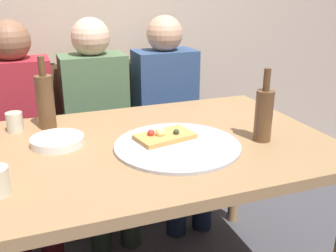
{
  "coord_description": "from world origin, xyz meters",
  "views": [
    {
      "loc": [
        -0.36,
        -1.33,
        1.33
      ],
      "look_at": [
        0.14,
        0.02,
        0.8
      ],
      "focal_mm": 41.42,
      "sensor_mm": 36.0,
      "label": 1
    }
  ],
  "objects_px": {
    "beer_bottle": "(45,100)",
    "chair_middle": "(95,129)",
    "pizza_slice_last": "(164,136)",
    "guest_in_sweater": "(21,125)",
    "chair_left": "(23,138)",
    "guest_in_beanie": "(99,117)",
    "wine_bottle": "(264,114)",
    "chair_right": "(162,121)",
    "tumbler_near": "(15,122)",
    "pizza_tray": "(177,146)",
    "dining_table": "(136,163)",
    "plate_stack": "(57,141)",
    "guest_by_wall": "(170,108)"
  },
  "relations": [
    {
      "from": "pizza_slice_last",
      "to": "tumbler_near",
      "type": "relative_size",
      "value": 2.97
    },
    {
      "from": "dining_table",
      "to": "chair_middle",
      "type": "bearing_deg",
      "value": 90.79
    },
    {
      "from": "wine_bottle",
      "to": "beer_bottle",
      "type": "relative_size",
      "value": 0.94
    },
    {
      "from": "dining_table",
      "to": "guest_in_sweater",
      "type": "distance_m",
      "value": 0.83
    },
    {
      "from": "guest_in_sweater",
      "to": "guest_by_wall",
      "type": "xyz_separation_m",
      "value": [
        0.83,
        0.0,
        0.0
      ]
    },
    {
      "from": "pizza_slice_last",
      "to": "plate_stack",
      "type": "distance_m",
      "value": 0.41
    },
    {
      "from": "chair_left",
      "to": "pizza_tray",
      "type": "bearing_deg",
      "value": 120.52
    },
    {
      "from": "chair_middle",
      "to": "guest_in_sweater",
      "type": "relative_size",
      "value": 0.77
    },
    {
      "from": "chair_left",
      "to": "guest_by_wall",
      "type": "xyz_separation_m",
      "value": [
        0.83,
        -0.15,
        0.13
      ]
    },
    {
      "from": "pizza_tray",
      "to": "guest_in_sweater",
      "type": "height_order",
      "value": "guest_in_sweater"
    },
    {
      "from": "wine_bottle",
      "to": "beer_bottle",
      "type": "xyz_separation_m",
      "value": [
        -0.77,
        0.45,
        0.01
      ]
    },
    {
      "from": "plate_stack",
      "to": "chair_middle",
      "type": "distance_m",
      "value": 0.85
    },
    {
      "from": "pizza_slice_last",
      "to": "guest_by_wall",
      "type": "xyz_separation_m",
      "value": [
        0.3,
        0.73,
        -0.14
      ]
    },
    {
      "from": "dining_table",
      "to": "chair_right",
      "type": "relative_size",
      "value": 1.68
    },
    {
      "from": "dining_table",
      "to": "guest_in_sweater",
      "type": "height_order",
      "value": "guest_in_sweater"
    },
    {
      "from": "dining_table",
      "to": "pizza_tray",
      "type": "distance_m",
      "value": 0.18
    },
    {
      "from": "pizza_slice_last",
      "to": "chair_right",
      "type": "height_order",
      "value": "chair_right"
    },
    {
      "from": "tumbler_near",
      "to": "chair_left",
      "type": "xyz_separation_m",
      "value": [
        0.01,
        0.56,
        -0.28
      ]
    },
    {
      "from": "beer_bottle",
      "to": "tumbler_near",
      "type": "height_order",
      "value": "beer_bottle"
    },
    {
      "from": "pizza_slice_last",
      "to": "beer_bottle",
      "type": "bearing_deg",
      "value": 141.53
    },
    {
      "from": "pizza_tray",
      "to": "tumbler_near",
      "type": "bearing_deg",
      "value": 145.48
    },
    {
      "from": "dining_table",
      "to": "chair_middle",
      "type": "relative_size",
      "value": 1.68
    },
    {
      "from": "pizza_slice_last",
      "to": "plate_stack",
      "type": "bearing_deg",
      "value": 163.76
    },
    {
      "from": "pizza_slice_last",
      "to": "guest_in_sweater",
      "type": "relative_size",
      "value": 0.21
    },
    {
      "from": "guest_in_sweater",
      "to": "guest_in_beanie",
      "type": "distance_m",
      "value": 0.41
    },
    {
      "from": "guest_by_wall",
      "to": "chair_right",
      "type": "bearing_deg",
      "value": -90.0
    },
    {
      "from": "tumbler_near",
      "to": "guest_in_beanie",
      "type": "xyz_separation_m",
      "value": [
        0.42,
        0.41,
        -0.15
      ]
    },
    {
      "from": "dining_table",
      "to": "chair_middle",
      "type": "distance_m",
      "value": 0.88
    },
    {
      "from": "chair_left",
      "to": "guest_in_beanie",
      "type": "xyz_separation_m",
      "value": [
        0.41,
        -0.15,
        0.13
      ]
    },
    {
      "from": "dining_table",
      "to": "plate_stack",
      "type": "xyz_separation_m",
      "value": [
        -0.28,
        0.1,
        0.09
      ]
    },
    {
      "from": "pizza_slice_last",
      "to": "guest_by_wall",
      "type": "bearing_deg",
      "value": 67.46
    },
    {
      "from": "chair_left",
      "to": "plate_stack",
      "type": "bearing_deg",
      "value": 100.31
    },
    {
      "from": "pizza_tray",
      "to": "tumbler_near",
      "type": "xyz_separation_m",
      "value": [
        -0.57,
        0.39,
        0.03
      ]
    },
    {
      "from": "beer_bottle",
      "to": "chair_middle",
      "type": "xyz_separation_m",
      "value": [
        0.29,
        0.55,
        -0.36
      ]
    },
    {
      "from": "guest_in_beanie",
      "to": "guest_by_wall",
      "type": "relative_size",
      "value": 1.0
    },
    {
      "from": "chair_middle",
      "to": "dining_table",
      "type": "bearing_deg",
      "value": 90.79
    },
    {
      "from": "wine_bottle",
      "to": "chair_right",
      "type": "relative_size",
      "value": 0.32
    },
    {
      "from": "chair_right",
      "to": "guest_in_sweater",
      "type": "height_order",
      "value": "guest_in_sweater"
    },
    {
      "from": "beer_bottle",
      "to": "guest_by_wall",
      "type": "distance_m",
      "value": 0.85
    },
    {
      "from": "tumbler_near",
      "to": "chair_middle",
      "type": "height_order",
      "value": "chair_middle"
    },
    {
      "from": "pizza_slice_last",
      "to": "guest_in_beanie",
      "type": "relative_size",
      "value": 0.21
    },
    {
      "from": "chair_right",
      "to": "guest_in_beanie",
      "type": "relative_size",
      "value": 0.77
    },
    {
      "from": "wine_bottle",
      "to": "plate_stack",
      "type": "distance_m",
      "value": 0.8
    },
    {
      "from": "guest_in_sweater",
      "to": "guest_by_wall",
      "type": "relative_size",
      "value": 1.0
    },
    {
      "from": "beer_bottle",
      "to": "chair_left",
      "type": "distance_m",
      "value": 0.67
    },
    {
      "from": "pizza_tray",
      "to": "guest_by_wall",
      "type": "height_order",
      "value": "guest_by_wall"
    },
    {
      "from": "wine_bottle",
      "to": "pizza_tray",
      "type": "bearing_deg",
      "value": 171.1
    },
    {
      "from": "chair_left",
      "to": "chair_middle",
      "type": "height_order",
      "value": "same"
    },
    {
      "from": "guest_in_beanie",
      "to": "pizza_tray",
      "type": "bearing_deg",
      "value": 100.72
    },
    {
      "from": "tumbler_near",
      "to": "guest_in_beanie",
      "type": "bearing_deg",
      "value": 44.18
    }
  ]
}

